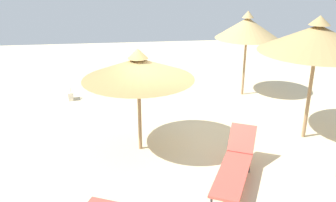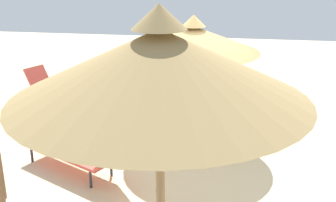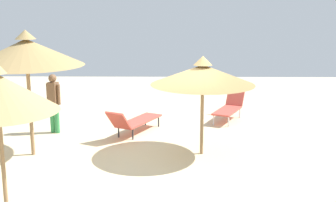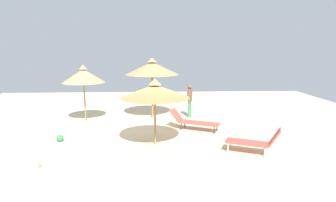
% 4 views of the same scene
% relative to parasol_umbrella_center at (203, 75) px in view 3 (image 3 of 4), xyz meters
% --- Properties ---
extents(ground, '(24.00, 24.00, 0.10)m').
position_rel_parasol_umbrella_center_xyz_m(ground, '(0.91, 0.13, -2.04)').
color(ground, beige).
extents(parasol_umbrella_center, '(2.52, 2.52, 2.44)m').
position_rel_parasol_umbrella_center_xyz_m(parasol_umbrella_center, '(0.00, 0.00, 0.00)').
color(parasol_umbrella_center, olive).
rests_on(parasol_umbrella_center, ground).
extents(parasol_umbrella_back, '(2.71, 2.71, 3.06)m').
position_rel_parasol_umbrella_center_xyz_m(parasol_umbrella_back, '(4.17, 0.12, 0.54)').
color(parasol_umbrella_back, olive).
rests_on(parasol_umbrella_back, ground).
extents(lounge_chair_edge, '(1.48, 2.20, 0.86)m').
position_rel_parasol_umbrella_center_xyz_m(lounge_chair_edge, '(1.82, -1.65, -1.59)').
color(lounge_chair_edge, '#CC4C3F').
rests_on(lounge_chair_edge, ground).
extents(lounge_chair_front, '(1.25, 1.84, 0.93)m').
position_rel_parasol_umbrella_center_xyz_m(lounge_chair_front, '(-1.11, -3.35, -1.56)').
color(lounge_chair_front, '#CC4C3F').
rests_on(lounge_chair_front, ground).
extents(person_standing_far_right, '(0.43, 0.29, 1.71)m').
position_rel_parasol_umbrella_center_xyz_m(person_standing_far_right, '(4.12, -1.79, -1.01)').
color(person_standing_far_right, '#338C4C').
rests_on(person_standing_far_right, ground).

